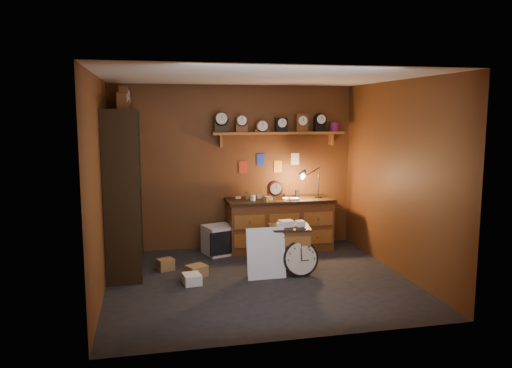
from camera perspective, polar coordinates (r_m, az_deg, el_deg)
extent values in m
plane|color=black|center=(6.87, 0.29, -10.98)|extent=(4.00, 4.00, 0.00)
cube|color=#5E3316|center=(8.31, -2.41, 1.92)|extent=(4.00, 0.02, 2.70)
cube|color=#5E3316|center=(4.84, 4.95, -2.66)|extent=(4.00, 0.02, 2.70)
cube|color=#5E3316|center=(6.43, -17.39, -0.30)|extent=(0.02, 3.60, 2.70)
cube|color=#5E3316|center=(7.25, 15.91, 0.69)|extent=(0.02, 3.60, 2.70)
cube|color=beige|center=(6.51, 0.31, 12.09)|extent=(4.00, 3.60, 0.02)
cube|color=#9B5B21|center=(8.27, 2.56, 5.85)|extent=(2.20, 0.30, 0.04)
cube|color=#9B5B21|center=(8.15, -4.07, 4.96)|extent=(0.04, 0.16, 0.20)
cube|color=#9B5B21|center=(8.63, 8.57, 5.07)|extent=(0.04, 0.16, 0.20)
cylinder|color=#B21419|center=(8.57, 8.95, 6.47)|extent=(0.16, 0.16, 0.15)
cube|color=#A42914|center=(8.32, -1.38, 1.93)|extent=(0.14, 0.01, 0.20)
cube|color=navy|center=(8.37, 0.64, 2.80)|extent=(0.14, 0.01, 0.20)
cube|color=orange|center=(8.45, 2.62, 2.03)|extent=(0.14, 0.01, 0.20)
cube|color=silver|center=(8.52, 4.58, 2.87)|extent=(0.14, 0.01, 0.20)
cube|color=black|center=(7.42, -16.52, -0.73)|extent=(0.03, 1.60, 2.30)
cube|color=black|center=(6.64, -15.06, -1.70)|extent=(0.45, 0.03, 2.30)
cube|color=black|center=(8.18, -14.56, 0.15)|extent=(0.45, 0.03, 2.30)
cube|color=black|center=(7.65, -14.48, -8.85)|extent=(0.43, 1.54, 0.03)
cube|color=black|center=(7.52, -14.61, -5.20)|extent=(0.43, 1.54, 0.03)
cube|color=black|center=(7.43, -14.74, -1.82)|extent=(0.43, 1.54, 0.03)
cube|color=black|center=(7.37, -14.87, 1.63)|extent=(0.43, 1.54, 0.03)
cube|color=black|center=(7.33, -14.99, 5.12)|extent=(0.43, 1.54, 0.03)
cube|color=black|center=(7.32, -15.11, 8.09)|extent=(0.43, 1.54, 0.03)
cube|color=brown|center=(8.30, 2.69, -4.74)|extent=(1.70, 0.60, 0.80)
cube|color=black|center=(8.22, 2.71, -1.85)|extent=(1.76, 0.66, 0.05)
cube|color=#9B5B21|center=(8.02, 3.26, -5.22)|extent=(1.62, 0.02, 0.52)
cylinder|color=black|center=(8.35, 7.12, -1.50)|extent=(0.12, 0.12, 0.02)
cylinder|color=black|center=(8.33, 7.15, -0.21)|extent=(0.02, 0.02, 0.38)
cylinder|color=black|center=(8.23, 6.46, 1.39)|extent=(0.27, 0.09, 0.14)
cone|color=black|center=(8.16, 5.59, 1.06)|extent=(0.18, 0.14, 0.18)
cube|color=brown|center=(7.21, 3.83, -7.48)|extent=(0.60, 0.52, 0.62)
cube|color=black|center=(7.13, 3.85, -4.96)|extent=(0.64, 0.57, 0.03)
cube|color=#9B5B21|center=(7.01, 4.34, -7.97)|extent=(0.47, 0.09, 0.53)
cylinder|color=black|center=(7.03, 5.10, -8.48)|extent=(0.50, 0.16, 0.50)
cylinder|color=beige|center=(6.99, 5.18, -8.50)|extent=(0.44, 0.10, 0.43)
cube|color=black|center=(6.97, 5.21, -7.99)|extent=(0.01, 0.04, 0.16)
cube|color=black|center=(7.01, 5.64, -8.70)|extent=(0.11, 0.01, 0.01)
cube|color=silver|center=(6.99, 1.16, -10.66)|extent=(0.54, 0.16, 0.71)
cube|color=silver|center=(8.07, -4.25, -6.37)|extent=(0.56, 0.56, 0.46)
cube|color=black|center=(7.85, -4.01, -6.79)|extent=(0.36, 0.14, 0.37)
cube|color=olive|center=(7.07, -6.81, -9.82)|extent=(0.33, 0.31, 0.16)
cube|color=white|center=(6.78, -7.33, -10.72)|extent=(0.25, 0.29, 0.13)
cube|color=olive|center=(7.40, -10.30, -9.03)|extent=(0.27, 0.25, 0.17)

